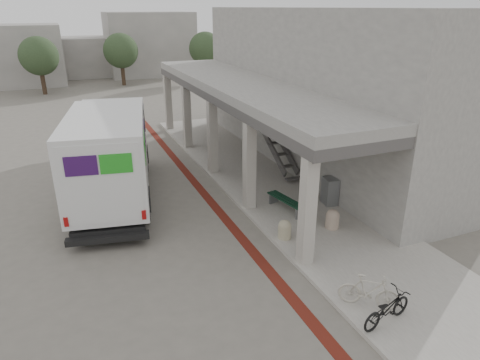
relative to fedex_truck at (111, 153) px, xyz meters
name	(u,v)px	position (x,y,z in m)	size (l,w,h in m)	color
ground	(199,225)	(2.35, -3.49, -1.89)	(120.00, 120.00, 0.00)	#655F56
bike_lane_stripe	(208,198)	(3.35, -1.49, -1.88)	(0.35, 40.00, 0.01)	#5A1A12
sidewalk	(300,205)	(6.35, -3.49, -1.83)	(4.40, 28.00, 0.12)	gray
transit_building	(308,91)	(9.18, 1.01, 1.51)	(7.60, 17.00, 7.00)	gray
distant_backdrop	(64,52)	(-0.50, 32.39, 0.82)	(28.00, 10.00, 6.50)	gray
tree_left	(39,56)	(-2.65, 24.51, 1.29)	(3.20, 3.20, 4.80)	#38281C
tree_mid	(121,51)	(4.35, 26.51, 1.29)	(3.20, 3.20, 4.80)	#38281C
tree_right	(205,49)	(12.35, 25.51, 1.29)	(3.20, 3.20, 4.80)	#38281C
fedex_truck	(111,153)	(0.00, 0.00, 0.00)	(3.99, 8.63, 3.54)	black
bench	(287,203)	(5.58, -3.82, -1.46)	(0.73, 1.88, 0.43)	slate
bollard_near	(332,219)	(6.35, -5.58, -1.43)	(0.45, 0.45, 0.68)	tan
bollard_far	(285,229)	(4.56, -5.56, -1.45)	(0.42, 0.42, 0.63)	tan
utility_cabinet	(330,191)	(7.35, -3.93, -1.26)	(0.46, 0.61, 1.02)	gray
bicycle_black	(387,309)	(4.85, -10.02, -1.36)	(0.54, 1.54, 0.81)	black
bicycle_cream	(369,291)	(4.85, -9.37, -1.32)	(0.42, 1.49, 0.89)	#B8B2A2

